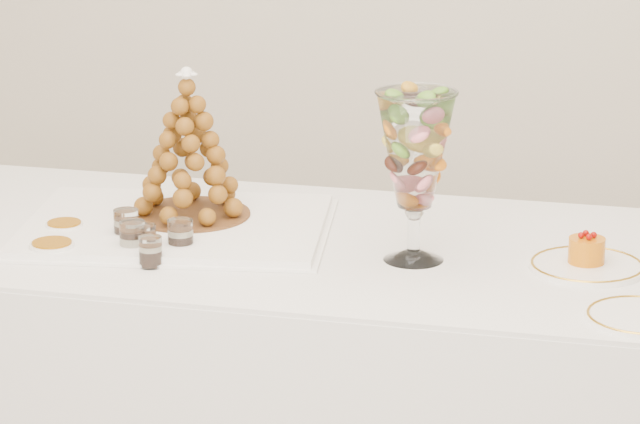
# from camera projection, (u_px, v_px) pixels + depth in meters

# --- Properties ---
(buffet_table) EXTENTS (2.19, 0.90, 0.83)m
(buffet_table) POSITION_uv_depth(u_px,v_px,m) (319.00, 414.00, 3.47)
(buffet_table) COLOR white
(buffet_table) RESTS_ON ground
(lace_tray) EXTENTS (0.73, 0.58, 0.02)m
(lace_tray) POSITION_uv_depth(u_px,v_px,m) (175.00, 226.00, 3.43)
(lace_tray) COLOR white
(lace_tray) RESTS_ON buffet_table
(macaron_vase) EXTENTS (0.17, 0.17, 0.37)m
(macaron_vase) POSITION_uv_depth(u_px,v_px,m) (415.00, 152.00, 3.17)
(macaron_vase) COLOR white
(macaron_vase) RESTS_ON buffet_table
(cake_plate) EXTENTS (0.24, 0.24, 0.01)m
(cake_plate) POSITION_uv_depth(u_px,v_px,m) (587.00, 266.00, 3.18)
(cake_plate) COLOR white
(cake_plate) RESTS_ON buffet_table
(verrine_a) EXTENTS (0.06, 0.06, 0.07)m
(verrine_a) POSITION_uv_depth(u_px,v_px,m) (126.00, 226.00, 3.34)
(verrine_a) COLOR white
(verrine_a) RESTS_ON buffet_table
(verrine_b) EXTENTS (0.06, 0.06, 0.06)m
(verrine_b) POSITION_uv_depth(u_px,v_px,m) (146.00, 239.00, 3.27)
(verrine_b) COLOR white
(verrine_b) RESTS_ON buffet_table
(verrine_c) EXTENTS (0.07, 0.07, 0.07)m
(verrine_c) POSITION_uv_depth(u_px,v_px,m) (180.00, 237.00, 3.27)
(verrine_c) COLOR white
(verrine_c) RESTS_ON buffet_table
(verrine_d) EXTENTS (0.06, 0.06, 0.08)m
(verrine_d) POSITION_uv_depth(u_px,v_px,m) (132.00, 238.00, 3.26)
(verrine_d) COLOR white
(verrine_d) RESTS_ON buffet_table
(verrine_e) EXTENTS (0.05, 0.05, 0.07)m
(verrine_e) POSITION_uv_depth(u_px,v_px,m) (151.00, 252.00, 3.18)
(verrine_e) COLOR white
(verrine_e) RESTS_ON buffet_table
(ramekin_back) EXTENTS (0.08, 0.08, 0.03)m
(ramekin_back) POSITION_uv_depth(u_px,v_px,m) (64.00, 229.00, 3.40)
(ramekin_back) COLOR white
(ramekin_back) RESTS_ON buffet_table
(ramekin_front) EXTENTS (0.10, 0.10, 0.03)m
(ramekin_front) POSITION_uv_depth(u_px,v_px,m) (52.00, 250.00, 3.25)
(ramekin_front) COLOR white
(ramekin_front) RESTS_ON buffet_table
(croquembouche) EXTENTS (0.28, 0.28, 0.34)m
(croquembouche) POSITION_uv_depth(u_px,v_px,m) (188.00, 144.00, 3.42)
(croquembouche) COLOR brown
(croquembouche) RESTS_ON lace_tray
(mousse_cake) EXTENTS (0.08, 0.08, 0.07)m
(mousse_cake) POSITION_uv_depth(u_px,v_px,m) (587.00, 250.00, 3.18)
(mousse_cake) COLOR #CE6A09
(mousse_cake) RESTS_ON cake_plate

